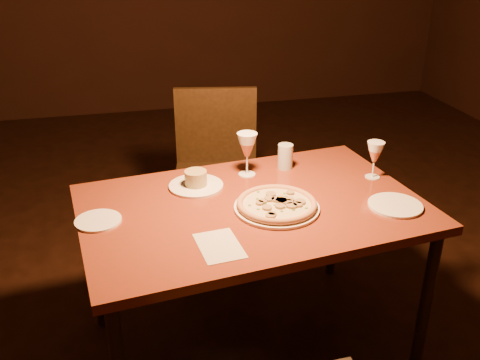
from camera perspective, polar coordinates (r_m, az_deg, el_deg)
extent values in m
plane|color=black|center=(2.75, 1.34, -14.37)|extent=(7.00, 7.00, 0.00)
cube|color=maroon|center=(2.19, 1.30, -3.05)|extent=(1.47, 1.03, 0.04)
cylinder|color=black|center=(2.59, -15.21, -8.62)|extent=(0.05, 0.05, 0.70)
cylinder|color=black|center=(2.40, 19.20, -12.27)|extent=(0.05, 0.05, 0.70)
cylinder|color=black|center=(2.91, 10.04, -4.00)|extent=(0.05, 0.05, 0.70)
cube|color=black|center=(2.96, -2.49, 0.04)|extent=(0.54, 0.54, 0.04)
cube|color=black|center=(3.07, -2.59, 5.84)|extent=(0.46, 0.12, 0.44)
cylinder|color=black|center=(2.92, -6.06, -6.18)|extent=(0.04, 0.04, 0.47)
cylinder|color=black|center=(3.25, -5.72, -2.75)|extent=(0.04, 0.04, 0.47)
cylinder|color=black|center=(2.92, 1.31, -6.05)|extent=(0.04, 0.04, 0.47)
cylinder|color=black|center=(3.25, 0.88, -2.62)|extent=(0.04, 0.04, 0.47)
cylinder|color=white|center=(2.14, 3.93, -2.96)|extent=(0.34, 0.34, 0.01)
cylinder|color=beige|center=(2.14, 3.94, -2.66)|extent=(0.31, 0.31, 0.01)
torus|color=tan|center=(2.14, 3.95, -2.52)|extent=(0.32, 0.32, 0.02)
cylinder|color=white|center=(2.33, -4.71, -0.62)|extent=(0.24, 0.24, 0.01)
cylinder|color=tan|center=(2.31, -4.74, 0.22)|extent=(0.10, 0.10, 0.06)
cylinder|color=#B1BDC2|center=(2.49, 4.85, 2.51)|extent=(0.07, 0.07, 0.12)
cylinder|color=white|center=(2.12, -14.90, -4.21)|extent=(0.18, 0.18, 0.01)
cylinder|color=white|center=(2.25, 16.22, -2.61)|extent=(0.22, 0.22, 0.01)
cube|color=beige|center=(1.91, -2.22, -7.02)|extent=(0.16, 0.22, 0.00)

